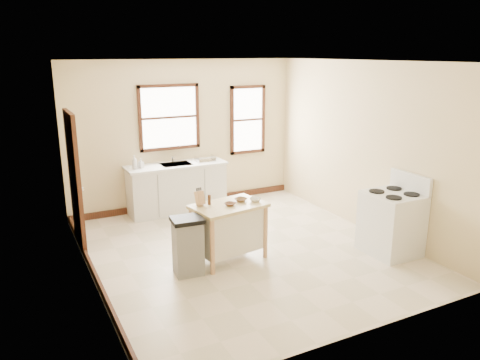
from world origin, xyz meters
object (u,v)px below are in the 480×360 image
Objects in this scene: soap_bottle_b at (141,163)px; bowl_b at (241,200)px; soap_bottle_a at (135,162)px; kitchen_island at (229,232)px; gas_stove at (392,215)px; bowl_a at (230,204)px; pepper_grinder at (209,200)px; dish_rack at (205,159)px; bowl_c at (255,199)px; knife_block at (200,199)px; trash_bin at (188,246)px.

soap_bottle_b reaches higher than bowl_b.
soap_bottle_a is 1.42× the size of soap_bottle_b.
bowl_b is (0.23, 0.06, 0.44)m from kitchen_island.
bowl_b is at bearing 154.66° from gas_stove.
soap_bottle_b is at bearing 10.94° from soap_bottle_a.
kitchen_island is at bearing 94.74° from bowl_a.
bowl_b is 0.15× the size of gas_stove.
pepper_grinder reaches higher than kitchen_island.
dish_rack is 2.29m from bowl_b.
bowl_a is at bearing -178.96° from bowl_c.
bowl_b is at bearing 25.16° from bowl_a.
knife_block is 0.14m from pepper_grinder.
soap_bottle_b reaches higher than trash_bin.
bowl_a is at bearing -33.02° from pepper_grinder.
soap_bottle_a reaches higher than dish_rack.
bowl_a is at bearing 159.20° from gas_stove.
gas_stove is at bearing -42.30° from soap_bottle_a.
bowl_b is at bearing -22.40° from knife_block.
soap_bottle_a reaches higher than bowl_c.
pepper_grinder is 0.19× the size of trash_bin.
soap_bottle_b is 0.48× the size of dish_rack.
bowl_a is at bearing -90.13° from dish_rack.
knife_block is 0.81m from bowl_c.
trash_bin is 3.04m from gas_stove.
bowl_c is at bearing 12.51° from trash_bin.
knife_block is at bearing 165.70° from pepper_grinder.
bowl_c is 0.14× the size of gas_stove.
soap_bottle_a is at bearing -166.34° from dish_rack.
pepper_grinder is 2.71m from gas_stove.
knife_block is 1.33× the size of pepper_grinder.
knife_block is (0.23, -2.19, -0.07)m from soap_bottle_b.
soap_bottle_b is at bearing 99.23° from pepper_grinder.
soap_bottle_b is 0.86× the size of knife_block.
soap_bottle_b is 2.47m from bowl_a.
kitchen_island is 0.56m from pepper_grinder.
dish_rack is 0.45× the size of trash_bin.
bowl_a is 0.13× the size of gas_stove.
trash_bin is at bearing -147.94° from knife_block.
bowl_b is at bearing 5.49° from kitchen_island.
bowl_a is (0.25, -0.16, -0.06)m from pepper_grinder.
dish_rack is 2.41× the size of pepper_grinder.
bowl_c is at bearing -13.28° from pepper_grinder.
gas_stove reaches higher than bowl_a.
soap_bottle_a is 0.24× the size of kitchen_island.
soap_bottle_a is 2.63m from bowl_c.
pepper_grinder is 0.48m from bowl_b.
gas_stove is (2.86, -3.24, -0.41)m from soap_bottle_b.
dish_rack is 2.44m from bowl_a.
trash_bin is at bearing -174.72° from kitchen_island.
soap_bottle_a is 4.41m from gas_stove.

